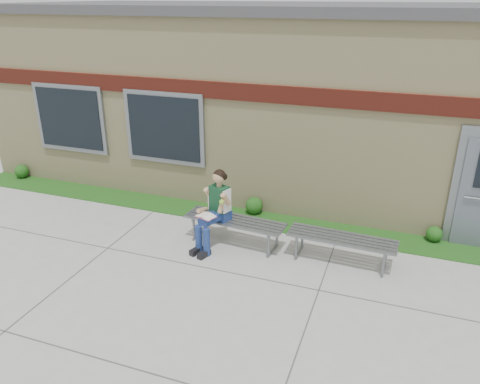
% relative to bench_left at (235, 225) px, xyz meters
% --- Properties ---
extents(ground, '(80.00, 80.00, 0.00)m').
position_rel_bench_left_xyz_m(ground, '(0.82, -1.51, -0.39)').
color(ground, '#9E9E99').
rests_on(ground, ground).
extents(grass_strip, '(16.00, 0.80, 0.02)m').
position_rel_bench_left_xyz_m(grass_strip, '(0.82, 1.09, -0.38)').
color(grass_strip, '#224913').
rests_on(grass_strip, ground).
extents(school_building, '(16.20, 6.22, 4.20)m').
position_rel_bench_left_xyz_m(school_building, '(0.82, 4.48, 1.72)').
color(school_building, beige).
rests_on(school_building, ground).
extents(bench_left, '(1.97, 0.70, 0.50)m').
position_rel_bench_left_xyz_m(bench_left, '(0.00, 0.00, 0.00)').
color(bench_left, slate).
rests_on(bench_left, ground).
extents(bench_right, '(1.91, 0.60, 0.49)m').
position_rel_bench_left_xyz_m(bench_right, '(2.00, 0.00, -0.01)').
color(bench_right, slate).
rests_on(bench_right, ground).
extents(girl, '(0.61, 0.95, 1.49)m').
position_rel_bench_left_xyz_m(girl, '(-0.32, -0.22, 0.39)').
color(girl, navy).
rests_on(girl, ground).
extents(shrub_west, '(0.35, 0.35, 0.35)m').
position_rel_bench_left_xyz_m(shrub_west, '(-6.38, 1.34, -0.19)').
color(shrub_west, '#224913').
rests_on(shrub_west, grass_strip).
extents(shrub_mid, '(0.37, 0.37, 0.37)m').
position_rel_bench_left_xyz_m(shrub_mid, '(-0.06, 1.34, -0.18)').
color(shrub_mid, '#224913').
rests_on(shrub_mid, grass_strip).
extents(shrub_east, '(0.30, 0.30, 0.30)m').
position_rel_bench_left_xyz_m(shrub_east, '(3.58, 1.34, -0.22)').
color(shrub_east, '#224913').
rests_on(shrub_east, grass_strip).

